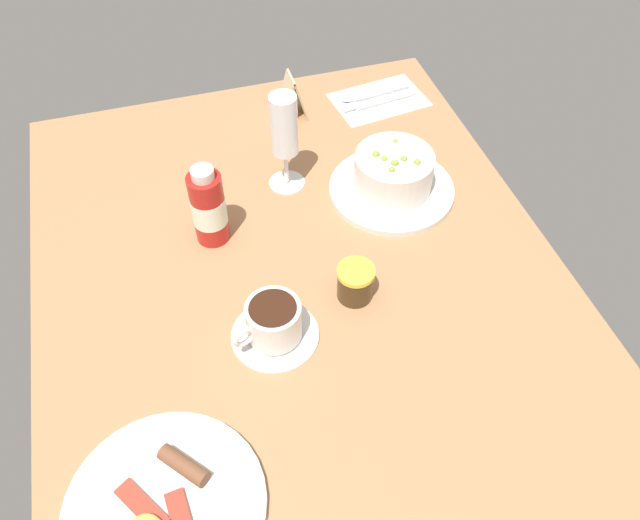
# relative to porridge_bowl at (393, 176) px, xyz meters

# --- Properties ---
(ground_plane) EXTENTS (1.10, 0.84, 0.03)m
(ground_plane) POSITION_rel_porridge_bowl_xyz_m (-0.15, 0.21, -0.05)
(ground_plane) COLOR #A8754C
(porridge_bowl) EXTENTS (0.23, 0.23, 0.09)m
(porridge_bowl) POSITION_rel_porridge_bowl_xyz_m (0.00, 0.00, 0.00)
(porridge_bowl) COLOR silver
(porridge_bowl) RESTS_ON ground_plane
(cutlery_setting) EXTENTS (0.15, 0.20, 0.01)m
(cutlery_setting) POSITION_rel_porridge_bowl_xyz_m (0.27, -0.07, -0.04)
(cutlery_setting) COLOR silver
(cutlery_setting) RESTS_ON ground_plane
(coffee_cup) EXTENTS (0.13, 0.13, 0.07)m
(coffee_cup) POSITION_rel_porridge_bowl_xyz_m (-0.25, 0.28, -0.01)
(coffee_cup) COLOR silver
(coffee_cup) RESTS_ON ground_plane
(wine_glass) EXTENTS (0.07, 0.07, 0.19)m
(wine_glass) POSITION_rel_porridge_bowl_xyz_m (0.08, 0.17, 0.08)
(wine_glass) COLOR white
(wine_glass) RESTS_ON ground_plane
(jam_jar) EXTENTS (0.06, 0.06, 0.06)m
(jam_jar) POSITION_rel_porridge_bowl_xyz_m (-0.20, 0.14, -0.01)
(jam_jar) COLOR #3F2C16
(jam_jar) RESTS_ON ground_plane
(sauce_bottle_red) EXTENTS (0.06, 0.06, 0.15)m
(sauce_bottle_red) POSITION_rel_porridge_bowl_xyz_m (-0.02, 0.33, 0.03)
(sauce_bottle_red) COLOR #B21E19
(sauce_bottle_red) RESTS_ON ground_plane
(breakfast_plate) EXTENTS (0.25, 0.25, 0.04)m
(breakfast_plate) POSITION_rel_porridge_bowl_xyz_m (-0.46, 0.47, -0.03)
(breakfast_plate) COLOR silver
(breakfast_plate) RESTS_ON ground_plane
(menu_card) EXTENTS (0.06, 0.06, 0.09)m
(menu_card) POSITION_rel_porridge_bowl_xyz_m (0.27, 0.11, 0.01)
(menu_card) COLOR #C5B489
(menu_card) RESTS_ON ground_plane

